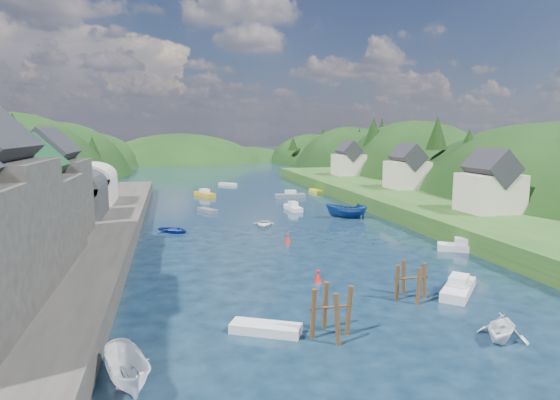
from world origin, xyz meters
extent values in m
plane|color=black|center=(0.00, 50.00, 0.00)|extent=(600.00, 600.00, 0.00)
ellipsoid|color=black|center=(-45.00, 75.00, -9.10)|extent=(44.00, 75.56, 52.00)
ellipsoid|color=black|center=(-45.00, 118.00, -8.43)|extent=(44.00, 75.56, 48.19)
ellipsoid|color=black|center=(-45.00, 160.00, -6.82)|extent=(44.00, 75.56, 39.00)
ellipsoid|color=black|center=(45.00, 32.00, -7.78)|extent=(36.00, 75.56, 44.49)
ellipsoid|color=black|center=(45.00, 75.00, -8.40)|extent=(36.00, 75.56, 48.00)
ellipsoid|color=black|center=(45.00, 118.00, -7.78)|extent=(36.00, 75.56, 44.49)
ellipsoid|color=black|center=(45.00, 160.00, -6.30)|extent=(36.00, 75.56, 36.00)
ellipsoid|color=black|center=(-10.00, 170.00, -10.00)|extent=(80.00, 60.00, 44.00)
ellipsoid|color=black|center=(18.00, 180.00, -12.00)|extent=(70.00, 56.00, 36.00)
cone|color=black|center=(-41.07, 61.77, 13.04)|extent=(4.73, 4.73, 6.54)
cone|color=black|center=(-42.05, 74.21, 13.21)|extent=(4.34, 4.34, 7.23)
cone|color=black|center=(-38.45, 81.50, 8.84)|extent=(5.28, 5.28, 6.01)
cone|color=black|center=(-40.78, 96.83, 11.94)|extent=(4.77, 4.77, 5.79)
cone|color=black|center=(-33.87, 100.81, 8.85)|extent=(4.07, 4.07, 5.72)
cone|color=black|center=(-41.46, 116.78, 9.72)|extent=(4.56, 4.56, 8.03)
cone|color=black|center=(-43.91, 125.65, 8.13)|extent=(4.75, 4.75, 5.59)
cone|color=black|center=(-37.65, 134.15, 8.67)|extent=(4.27, 4.27, 6.64)
cone|color=black|center=(42.08, 27.25, 10.56)|extent=(5.03, 5.03, 5.50)
cone|color=black|center=(36.80, 41.04, 10.03)|extent=(5.29, 5.29, 6.80)
cone|color=black|center=(35.06, 48.34, 12.64)|extent=(4.07, 4.07, 6.31)
cone|color=black|center=(38.54, 58.50, 8.15)|extent=(3.40, 3.40, 5.77)
cone|color=black|center=(40.97, 73.97, 10.93)|extent=(4.94, 4.94, 7.80)
cone|color=black|center=(35.79, 78.49, 12.68)|extent=(5.25, 5.25, 7.27)
cone|color=black|center=(44.24, 91.70, 12.65)|extent=(3.36, 3.36, 8.38)
cone|color=black|center=(42.91, 104.43, 10.55)|extent=(4.57, 4.57, 6.79)
cone|color=black|center=(42.96, 116.02, 9.43)|extent=(3.59, 3.59, 6.98)
cone|color=black|center=(39.30, 128.74, 11.40)|extent=(4.14, 4.14, 5.61)
cone|color=black|center=(31.69, 142.01, 8.30)|extent=(3.83, 3.83, 5.31)
cube|color=#2D2B28|center=(-24.00, 20.00, 1.00)|extent=(12.00, 110.00, 2.00)
cube|color=#2D2B28|center=(-26.00, 12.00, 5.50)|extent=(8.00, 9.00, 7.00)
cube|color=#1E592D|center=(-26.00, 12.00, 9.96)|extent=(5.88, 9.36, 5.88)
cube|color=#2D2B28|center=(-26.00, 21.00, 6.00)|extent=(7.00, 8.00, 8.00)
cube|color=black|center=(-26.00, 21.00, 10.84)|extent=(5.15, 8.32, 5.15)
cube|color=#2D2D30|center=(-26.00, 33.00, 4.00)|extent=(7.00, 9.00, 4.00)
cylinder|color=#2D2D30|center=(-26.00, 33.00, 6.00)|extent=(7.00, 9.00, 7.00)
cube|color=#B2B2A8|center=(-26.00, 45.00, 4.00)|extent=(7.00, 9.00, 4.00)
cylinder|color=#B2B2A8|center=(-26.00, 45.00, 6.00)|extent=(7.00, 9.00, 7.00)
cube|color=#234719|center=(25.00, 40.00, 1.20)|extent=(16.00, 120.00, 2.40)
cube|color=beige|center=(27.00, 22.00, 4.90)|extent=(7.00, 6.00, 5.00)
cube|color=black|center=(27.00, 22.00, 8.24)|extent=(5.15, 6.24, 5.15)
cube|color=beige|center=(29.00, 48.00, 4.90)|extent=(7.00, 6.00, 5.00)
cube|color=black|center=(29.00, 48.00, 8.24)|extent=(5.15, 6.24, 5.15)
cube|color=beige|center=(28.00, 75.00, 4.90)|extent=(7.00, 6.00, 5.00)
cube|color=black|center=(28.00, 75.00, 8.24)|extent=(5.15, 6.24, 5.15)
cylinder|color=#382314|center=(-3.04, -4.38, 1.33)|extent=(0.32, 0.32, 3.86)
cylinder|color=#382314|center=(-4.23, -3.19, 1.33)|extent=(0.32, 0.32, 3.86)
cylinder|color=#382314|center=(-5.41, -4.38, 1.33)|extent=(0.32, 0.32, 3.86)
cylinder|color=#382314|center=(-4.23, -5.57, 1.33)|extent=(0.32, 0.32, 3.86)
cylinder|color=#382314|center=(-4.23, -4.38, 1.95)|extent=(2.85, 0.16, 0.16)
cylinder|color=#382314|center=(5.25, 0.62, 1.10)|extent=(0.32, 0.32, 3.40)
cylinder|color=#382314|center=(4.08, 1.79, 1.10)|extent=(0.32, 0.32, 3.40)
cylinder|color=#382314|center=(2.91, 0.62, 1.10)|extent=(0.32, 0.32, 3.40)
cylinder|color=#382314|center=(4.08, -0.55, 1.10)|extent=(0.32, 0.32, 3.40)
cylinder|color=#382314|center=(4.08, 0.62, 1.68)|extent=(2.81, 0.16, 0.16)
cone|color=#B4130E|center=(-1.71, 6.17, 0.45)|extent=(0.70, 0.70, 0.90)
sphere|color=#B4130E|center=(-1.71, 6.17, 0.95)|extent=(0.30, 0.30, 0.30)
cone|color=#B4130E|center=(-0.74, 20.86, 0.45)|extent=(0.70, 0.70, 0.90)
sphere|color=#B4130E|center=(-0.74, 20.86, 0.95)|extent=(0.30, 0.30, 0.30)
imported|color=white|center=(-16.30, -7.62, 0.84)|extent=(3.36, 5.48, 1.99)
cube|color=#BF9316|center=(-7.46, 62.59, 0.37)|extent=(4.13, 6.12, 0.82)
cube|color=silver|center=(-7.46, 62.59, 1.17)|extent=(2.06, 2.42, 0.70)
cube|color=silver|center=(17.00, 12.63, 0.34)|extent=(5.57, 4.20, 0.75)
cube|color=silver|center=(17.00, 12.63, 1.10)|extent=(2.26, 2.01, 0.70)
imported|color=silver|center=(-1.61, 30.96, 0.28)|extent=(3.66, 4.62, 0.86)
cube|color=#4F545B|center=(-8.33, 43.98, 0.27)|extent=(3.18, 4.42, 0.59)
imported|color=white|center=(6.10, -7.23, 0.82)|extent=(4.88, 4.83, 1.95)
cube|color=silver|center=(5.64, 42.67, 0.33)|extent=(2.08, 5.32, 0.73)
cube|color=silver|center=(5.64, 42.67, 1.08)|extent=(1.33, 1.91, 0.70)
cube|color=silver|center=(-8.18, -2.93, 0.29)|extent=(4.78, 3.42, 0.64)
imported|color=navy|center=(-13.79, 29.61, 0.31)|extent=(5.40, 5.41, 0.92)
cube|color=silver|center=(8.44, 0.82, 0.36)|extent=(5.24, 5.42, 0.79)
cube|color=silver|center=(8.44, 0.82, 1.14)|extent=(2.31, 2.34, 0.70)
cube|color=#585F65|center=(8.79, 56.63, 0.37)|extent=(5.86, 2.03, 0.82)
cube|color=silver|center=(8.79, 56.63, 1.17)|extent=(2.06, 1.38, 0.70)
cube|color=silver|center=(-0.69, 80.54, 0.29)|extent=(4.33, 4.19, 0.63)
imported|color=navy|center=(11.54, 33.76, 1.04)|extent=(6.57, 4.14, 2.38)
cube|color=#D0D519|center=(16.09, 63.18, 0.29)|extent=(1.97, 4.72, 0.64)
camera|label=1|loc=(-13.80, -31.16, 12.99)|focal=30.00mm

